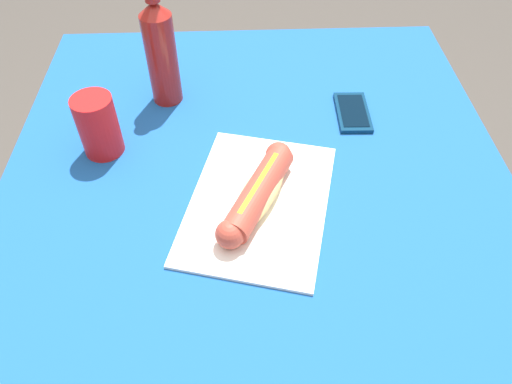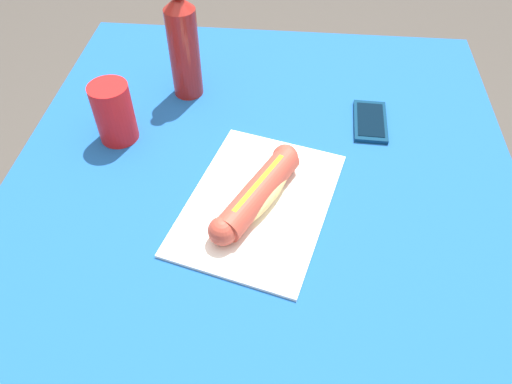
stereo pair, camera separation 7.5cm
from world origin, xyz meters
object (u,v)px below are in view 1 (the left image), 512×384
Objects in this scene: soda_bottle at (161,51)px; drinking_cup at (98,126)px; cell_phone at (353,112)px; hot_dog at (256,192)px.

drinking_cup is at bearing 145.73° from soda_bottle.
cell_phone is 1.07× the size of drinking_cup.
cell_phone is at bearing -100.37° from soda_bottle.
cell_phone is 0.41m from soda_bottle.
soda_bottle reaches higher than drinking_cup.
soda_bottle is at bearing 29.55° from hot_dog.
drinking_cup reaches higher than hot_dog.
soda_bottle is 2.19× the size of drinking_cup.
hot_dog is 1.75× the size of cell_phone.
hot_dog is 1.88× the size of drinking_cup.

